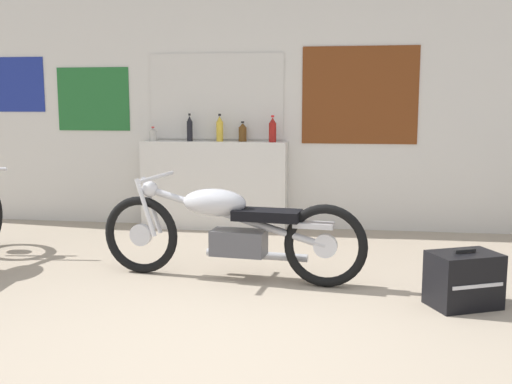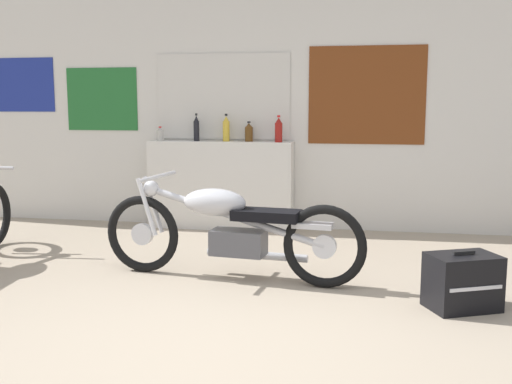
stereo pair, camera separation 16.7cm
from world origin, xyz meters
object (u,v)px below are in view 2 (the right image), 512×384
motorcycle_silver (230,229)px  hard_case_black (462,282)px  bottle_left_center (196,129)px  bottle_leftmost (160,135)px  bottle_center (226,129)px  bottle_right_center (249,133)px  bottle_rightmost (279,130)px

motorcycle_silver → hard_case_black: (1.71, -0.40, -0.22)m
bottle_left_center → motorcycle_silver: 2.24m
bottle_leftmost → bottle_center: bottle_center is taller
bottle_left_center → motorcycle_silver: (0.83, -1.96, -0.70)m
bottle_leftmost → bottle_right_center: (1.00, 0.07, 0.03)m
bottle_right_center → bottle_rightmost: (0.34, -0.07, 0.03)m
bottle_right_center → motorcycle_silver: bottle_right_center is taller
bottle_leftmost → bottle_rightmost: bearing=0.1°
bottle_leftmost → bottle_left_center: bearing=5.7°
bottle_center → bottle_right_center: bearing=3.8°
hard_case_black → bottle_left_center: bearing=137.1°
bottle_leftmost → bottle_rightmost: 1.35m
bottle_rightmost → hard_case_black: bottle_rightmost is taller
motorcycle_silver → hard_case_black: bearing=-13.1°
bottle_left_center → bottle_rightmost: size_ratio=1.06×
bottle_rightmost → bottle_center: bearing=175.1°
bottle_right_center → bottle_leftmost: bearing=-176.0°
bottle_left_center → motorcycle_silver: bearing=-67.2°
bottle_leftmost → motorcycle_silver: bottle_leftmost is taller
bottle_rightmost → hard_case_black: size_ratio=0.54×
bottle_rightmost → bottle_leftmost: bearing=-179.9°
hard_case_black → bottle_leftmost: bearing=141.8°
hard_case_black → motorcycle_silver: bearing=166.9°
bottle_center → hard_case_black: 3.36m
bottle_left_center → motorcycle_silver: size_ratio=0.14×
bottle_leftmost → bottle_left_center: (0.41, 0.04, 0.07)m
bottle_right_center → bottle_rightmost: bearing=-11.3°
bottle_left_center → bottle_center: bearing=2.0°
bottle_right_center → hard_case_black: 3.21m
bottle_right_center → motorcycle_silver: (0.23, -1.99, -0.67)m
bottle_leftmost → motorcycle_silver: bearing=-57.2°
bottle_rightmost → hard_case_black: bearing=-55.3°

